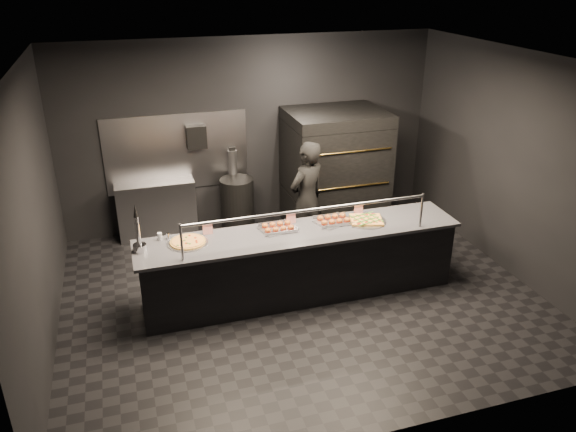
# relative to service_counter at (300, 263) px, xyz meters

# --- Properties ---
(room) EXTENTS (6.04, 6.00, 3.00)m
(room) POSITION_rel_service_counter_xyz_m (-0.02, 0.05, 1.03)
(room) COLOR black
(room) RESTS_ON ground
(service_counter) EXTENTS (4.10, 0.78, 1.37)m
(service_counter) POSITION_rel_service_counter_xyz_m (0.00, 0.00, 0.00)
(service_counter) COLOR black
(service_counter) RESTS_ON ground
(pizza_oven) EXTENTS (1.50, 1.23, 1.91)m
(pizza_oven) POSITION_rel_service_counter_xyz_m (1.20, 1.90, 0.50)
(pizza_oven) COLOR black
(pizza_oven) RESTS_ON ground
(prep_shelf) EXTENTS (1.20, 0.35, 0.90)m
(prep_shelf) POSITION_rel_service_counter_xyz_m (-1.60, 2.32, -0.01)
(prep_shelf) COLOR #99999E
(prep_shelf) RESTS_ON ground
(towel_dispenser) EXTENTS (0.30, 0.20, 0.35)m
(towel_dispenser) POSITION_rel_service_counter_xyz_m (-0.90, 2.39, 1.09)
(towel_dispenser) COLOR black
(towel_dispenser) RESTS_ON room
(fire_extinguisher) EXTENTS (0.14, 0.14, 0.51)m
(fire_extinguisher) POSITION_rel_service_counter_xyz_m (-0.35, 2.40, 0.60)
(fire_extinguisher) COLOR #B2B2B7
(fire_extinguisher) RESTS_ON room
(beer_tap) EXTENTS (0.15, 0.22, 0.59)m
(beer_tap) POSITION_rel_service_counter_xyz_m (-1.95, 0.06, 0.62)
(beer_tap) COLOR silver
(beer_tap) RESTS_ON service_counter
(round_pizza) EXTENTS (0.49, 0.49, 0.03)m
(round_pizza) POSITION_rel_service_counter_xyz_m (-1.39, 0.10, 0.47)
(round_pizza) COLOR silver
(round_pizza) RESTS_ON service_counter
(slider_tray_a) EXTENTS (0.50, 0.42, 0.07)m
(slider_tray_a) POSITION_rel_service_counter_xyz_m (-0.25, 0.15, 0.48)
(slider_tray_a) COLOR silver
(slider_tray_a) RESTS_ON service_counter
(slider_tray_b) EXTENTS (0.54, 0.47, 0.07)m
(slider_tray_b) POSITION_rel_service_counter_xyz_m (0.50, 0.15, 0.48)
(slider_tray_b) COLOR silver
(slider_tray_b) RESTS_ON service_counter
(square_pizza) EXTENTS (0.51, 0.51, 0.05)m
(square_pizza) POSITION_rel_service_counter_xyz_m (0.91, 0.04, 0.47)
(square_pizza) COLOR silver
(square_pizza) RESTS_ON service_counter
(condiment_jar) EXTENTS (0.15, 0.06, 0.10)m
(condiment_jar) POSITION_rel_service_counter_xyz_m (-1.67, 0.28, 0.50)
(condiment_jar) COLOR silver
(condiment_jar) RESTS_ON service_counter
(tent_cards) EXTENTS (2.14, 0.04, 0.15)m
(tent_cards) POSITION_rel_service_counter_xyz_m (-0.08, 0.28, 0.53)
(tent_cards) COLOR white
(tent_cards) RESTS_ON service_counter
(trash_bin) EXTENTS (0.53, 0.53, 0.89)m
(trash_bin) POSITION_rel_service_counter_xyz_m (-0.36, 2.12, -0.02)
(trash_bin) COLOR black
(trash_bin) RESTS_ON ground
(worker) EXTENTS (0.75, 0.66, 1.73)m
(worker) POSITION_rel_service_counter_xyz_m (0.45, 1.08, 0.40)
(worker) COLOR black
(worker) RESTS_ON ground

